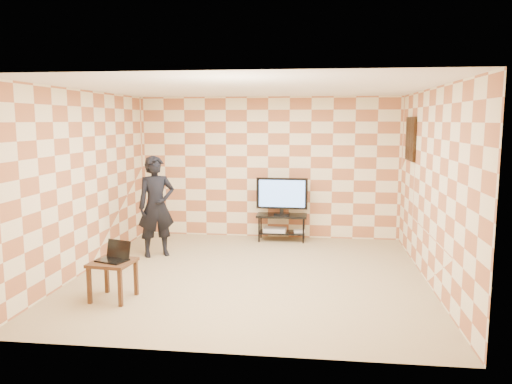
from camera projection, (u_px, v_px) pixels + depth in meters
The scene contains 14 objects.
floor at pixel (251, 275), 7.32m from camera, with size 5.00×5.00×0.00m, color tan.
wall_back at pixel (268, 168), 9.58m from camera, with size 5.00×0.02×2.70m, color #F4E6BA.
wall_front at pixel (216, 218), 4.67m from camera, with size 5.00×0.02×2.70m, color #F4E6BA.
wall_left at pixel (85, 182), 7.43m from camera, with size 0.02×5.00×2.70m, color #F4E6BA.
wall_right at pixel (432, 187), 6.83m from camera, with size 0.02×5.00×2.70m, color #F4E6BA.
ceiling at pixel (251, 88), 6.94m from camera, with size 5.00×5.00×0.02m, color white.
wall_art at pixel (411, 139), 8.27m from camera, with size 0.04×0.72×0.72m.
tv_stand at pixel (282, 222), 9.38m from camera, with size 0.94×0.42×0.50m.
tv at pixel (282, 194), 9.30m from camera, with size 0.96×0.19×0.69m.
dvd_player at pixel (275, 230), 9.40m from camera, with size 0.42×0.30×0.07m, color silver.
game_console at pixel (299, 231), 9.34m from camera, with size 0.20×0.15×0.05m, color silver.
side_table at pixel (113, 268), 6.28m from camera, with size 0.55×0.55×0.50m.
laptop at pixel (114, 256), 6.30m from camera, with size 0.43×0.39×0.24m.
person at pixel (156, 206), 8.27m from camera, with size 0.61×0.40×1.68m, color black.
Camera 1 is at (0.93, -7.01, 2.25)m, focal length 35.00 mm.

